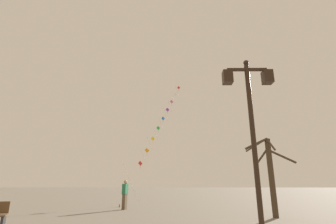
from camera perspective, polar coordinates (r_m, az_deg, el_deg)
The scene contains 5 objects.
ground_plane at distance 20.47m, azimuth -2.42°, elevation -20.35°, with size 160.00×160.00×0.00m, color #756B5B.
twin_lantern_lamp_post at distance 7.49m, azimuth 18.52°, elevation 0.45°, with size 1.47×0.28×5.12m.
kite_train at distance 22.57m, azimuth -1.98°, elevation -3.18°, with size 4.48×8.76×12.03m.
kite_flyer at distance 15.98m, azimuth -9.90°, elevation -18.07°, with size 0.34×0.63×1.71m.
bare_tree at distance 12.96m, azimuth 22.55°, elevation -12.60°, with size 2.48×1.74×3.67m.
Camera 1 is at (1.06, -0.39, 1.50)m, focal length 26.42 mm.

